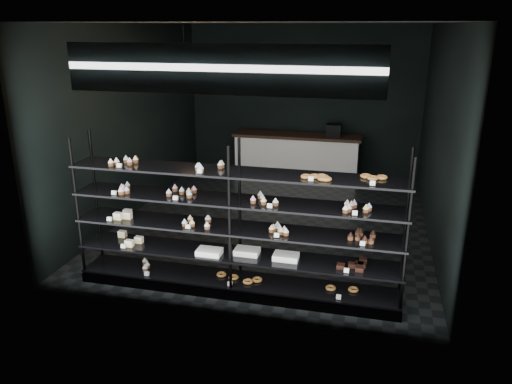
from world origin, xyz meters
TOP-DOWN VIEW (x-y plane):
  - room at (0.00, 0.00)m, footprint 5.01×6.01m
  - display_shelf at (-0.01, -2.45)m, footprint 4.00×0.50m
  - signage at (0.00, -2.93)m, footprint 3.30×0.05m
  - pendant_lamp at (-1.06, -1.12)m, footprint 0.33×0.33m
  - service_counter at (-0.02, 2.50)m, footprint 2.69×0.65m

SIDE VIEW (x-z plane):
  - service_counter at x=-0.02m, z-range -0.11..1.12m
  - display_shelf at x=-0.01m, z-range -0.33..1.58m
  - room at x=0.00m, z-range 0.00..3.20m
  - pendant_lamp at x=-1.06m, z-range 2.00..2.90m
  - signage at x=0.00m, z-range 2.50..3.00m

